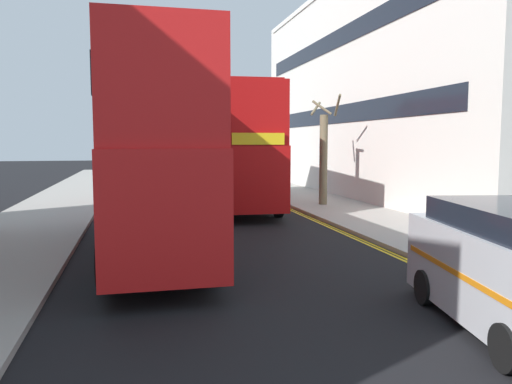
% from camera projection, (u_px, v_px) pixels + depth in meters
% --- Properties ---
extents(sidewalk_right, '(4.00, 80.00, 0.14)m').
position_uv_depth(sidewalk_right, '(373.00, 220.00, 20.19)').
color(sidewalk_right, '#9E9991').
rests_on(sidewalk_right, ground).
extents(sidewalk_left, '(4.00, 80.00, 0.14)m').
position_uv_depth(sidewalk_left, '(24.00, 233.00, 17.22)').
color(sidewalk_left, '#9E9991').
rests_on(sidewalk_left, ground).
extents(kerb_line_outer, '(0.10, 56.00, 0.01)m').
position_uv_depth(kerb_line_outer, '(344.00, 232.00, 17.78)').
color(kerb_line_outer, yellow).
rests_on(kerb_line_outer, ground).
extents(kerb_line_inner, '(0.10, 56.00, 0.01)m').
position_uv_depth(kerb_line_inner, '(340.00, 232.00, 17.74)').
color(kerb_line_inner, yellow).
rests_on(kerb_line_inner, ground).
extents(double_decker_bus_away, '(2.81, 10.81, 5.64)m').
position_uv_depth(double_decker_bus_away, '(155.00, 147.00, 14.23)').
color(double_decker_bus_away, red).
rests_on(double_decker_bus_away, ground).
extents(double_decker_bus_oncoming, '(3.18, 10.91, 5.64)m').
position_uv_depth(double_decker_bus_oncoming, '(238.00, 145.00, 24.04)').
color(double_decker_bus_oncoming, '#B20F0F').
rests_on(double_decker_bus_oncoming, ground).
extents(street_tree_near, '(1.53, 1.50, 5.29)m').
position_uv_depth(street_tree_near, '(324.00, 156.00, 24.39)').
color(street_tree_near, '#6B6047').
rests_on(street_tree_near, sidewalk_right).
extents(street_tree_mid, '(1.45, 1.42, 6.88)m').
position_uv_depth(street_tree_mid, '(265.00, 140.00, 42.30)').
color(street_tree_mid, '#6B6047').
rests_on(street_tree_mid, sidewalk_right).
extents(townhouse_terrace_right, '(10.08, 28.00, 12.48)m').
position_uv_depth(townhouse_terrace_right, '(411.00, 91.00, 30.23)').
color(townhouse_terrace_right, silver).
rests_on(townhouse_terrace_right, ground).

